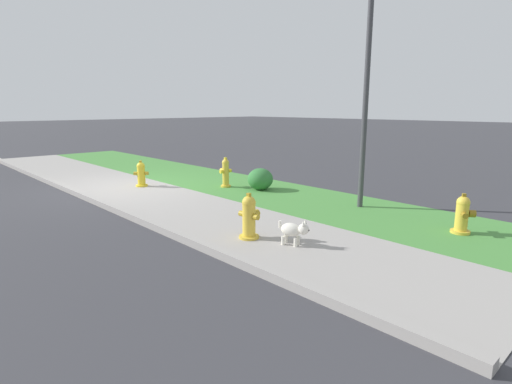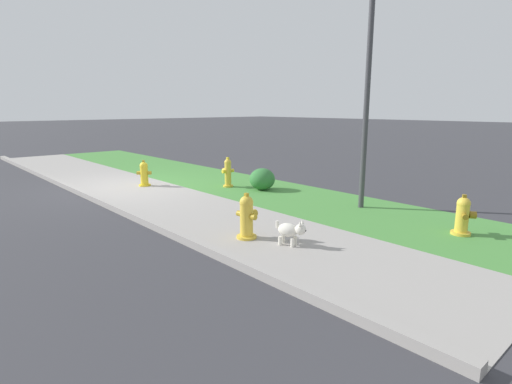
{
  "view_description": "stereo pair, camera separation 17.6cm",
  "coord_description": "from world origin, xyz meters",
  "px_view_note": "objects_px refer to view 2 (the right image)",
  "views": [
    {
      "loc": [
        9.72,
        -4.43,
        2.04
      ],
      "look_at": [
        4.08,
        0.87,
        0.4
      ],
      "focal_mm": 28.0,
      "sensor_mm": 36.0,
      "label": 1
    },
    {
      "loc": [
        9.84,
        -4.31,
        2.04
      ],
      "look_at": [
        4.08,
        0.87,
        0.4
      ],
      "focal_mm": 28.0,
      "sensor_mm": 36.0,
      "label": 2
    }
  ],
  "objects_px": {
    "fire_hydrant_mid_block": "(228,173)",
    "fire_hydrant_at_driveway": "(247,217)",
    "street_lamp": "(370,39)",
    "fire_hydrant_across_street": "(144,174)",
    "fire_hydrant_far_end": "(463,216)",
    "small_white_dog": "(291,231)",
    "shrub_bush_near_lamp": "(262,179)"
  },
  "relations": [
    {
      "from": "fire_hydrant_mid_block",
      "to": "fire_hydrant_at_driveway",
      "type": "bearing_deg",
      "value": -123.34
    },
    {
      "from": "fire_hydrant_at_driveway",
      "to": "street_lamp",
      "type": "distance_m",
      "value": 4.29
    },
    {
      "from": "fire_hydrant_across_street",
      "to": "fire_hydrant_far_end",
      "type": "xyz_separation_m",
      "value": [
        7.29,
        1.94,
        -0.01
      ]
    },
    {
      "from": "fire_hydrant_across_street",
      "to": "street_lamp",
      "type": "height_order",
      "value": "street_lamp"
    },
    {
      "from": "street_lamp",
      "to": "fire_hydrant_across_street",
      "type": "bearing_deg",
      "value": -156.04
    },
    {
      "from": "small_white_dog",
      "to": "shrub_bush_near_lamp",
      "type": "bearing_deg",
      "value": 122.51
    },
    {
      "from": "fire_hydrant_across_street",
      "to": "street_lamp",
      "type": "xyz_separation_m",
      "value": [
        5.15,
        2.29,
        3.01
      ]
    },
    {
      "from": "fire_hydrant_at_driveway",
      "to": "street_lamp",
      "type": "relative_size",
      "value": 0.14
    },
    {
      "from": "street_lamp",
      "to": "fire_hydrant_at_driveway",
      "type": "bearing_deg",
      "value": -91.08
    },
    {
      "from": "fire_hydrant_across_street",
      "to": "shrub_bush_near_lamp",
      "type": "xyz_separation_m",
      "value": [
        2.44,
        1.99,
        -0.05
      ]
    },
    {
      "from": "shrub_bush_near_lamp",
      "to": "fire_hydrant_far_end",
      "type": "bearing_deg",
      "value": -0.6
    },
    {
      "from": "fire_hydrant_at_driveway",
      "to": "small_white_dog",
      "type": "relative_size",
      "value": 1.59
    },
    {
      "from": "fire_hydrant_far_end",
      "to": "small_white_dog",
      "type": "relative_size",
      "value": 1.45
    },
    {
      "from": "fire_hydrant_far_end",
      "to": "shrub_bush_near_lamp",
      "type": "relative_size",
      "value": 1.04
    },
    {
      "from": "street_lamp",
      "to": "fire_hydrant_mid_block",
      "type": "bearing_deg",
      "value": -168.78
    },
    {
      "from": "fire_hydrant_far_end",
      "to": "fire_hydrant_at_driveway",
      "type": "bearing_deg",
      "value": -73.65
    },
    {
      "from": "fire_hydrant_across_street",
      "to": "street_lamp",
      "type": "bearing_deg",
      "value": -27.66
    },
    {
      "from": "fire_hydrant_across_street",
      "to": "fire_hydrant_at_driveway",
      "type": "height_order",
      "value": "fire_hydrant_at_driveway"
    },
    {
      "from": "small_white_dog",
      "to": "street_lamp",
      "type": "relative_size",
      "value": 0.09
    },
    {
      "from": "fire_hydrant_mid_block",
      "to": "shrub_bush_near_lamp",
      "type": "xyz_separation_m",
      "value": [
        0.88,
        0.41,
        -0.1
      ]
    },
    {
      "from": "fire_hydrant_mid_block",
      "to": "small_white_dog",
      "type": "bearing_deg",
      "value": -115.94
    },
    {
      "from": "fire_hydrant_far_end",
      "to": "street_lamp",
      "type": "distance_m",
      "value": 3.72
    },
    {
      "from": "fire_hydrant_at_driveway",
      "to": "fire_hydrant_mid_block",
      "type": "bearing_deg",
      "value": 140.99
    },
    {
      "from": "fire_hydrant_far_end",
      "to": "street_lamp",
      "type": "xyz_separation_m",
      "value": [
        -2.14,
        0.35,
        3.02
      ]
    },
    {
      "from": "shrub_bush_near_lamp",
      "to": "fire_hydrant_at_driveway",
      "type": "bearing_deg",
      "value": -46.45
    },
    {
      "from": "fire_hydrant_at_driveway",
      "to": "shrub_bush_near_lamp",
      "type": "xyz_separation_m",
      "value": [
        -2.65,
        2.79,
        -0.08
      ]
    },
    {
      "from": "fire_hydrant_mid_block",
      "to": "fire_hydrant_far_end",
      "type": "bearing_deg",
      "value": -85.8
    },
    {
      "from": "fire_hydrant_far_end",
      "to": "small_white_dog",
      "type": "xyz_separation_m",
      "value": [
        -1.49,
        -2.48,
        -0.08
      ]
    },
    {
      "from": "street_lamp",
      "to": "shrub_bush_near_lamp",
      "type": "height_order",
      "value": "street_lamp"
    },
    {
      "from": "fire_hydrant_far_end",
      "to": "fire_hydrant_across_street",
      "type": "bearing_deg",
      "value": -109.96
    },
    {
      "from": "fire_hydrant_mid_block",
      "to": "shrub_bush_near_lamp",
      "type": "height_order",
      "value": "fire_hydrant_mid_block"
    },
    {
      "from": "fire_hydrant_far_end",
      "to": "small_white_dog",
      "type": "height_order",
      "value": "fire_hydrant_far_end"
    }
  ]
}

